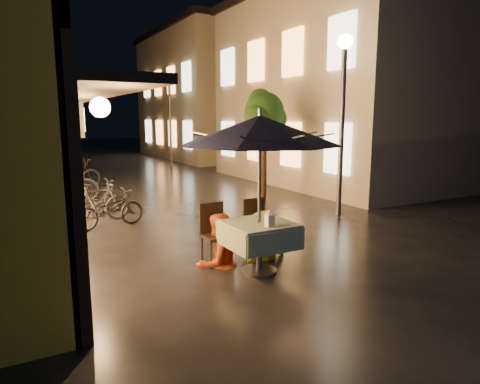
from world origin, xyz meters
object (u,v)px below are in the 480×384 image
streetlamp_near (343,92)px  patio_umbrella (260,130)px  table_lantern (270,217)px  cafe_table (259,235)px  person_yellow (265,212)px  bicycle_0 (109,209)px  person_orange (217,215)px

streetlamp_near → patio_umbrella: (-3.77, -2.47, -0.77)m
table_lantern → streetlamp_near: bearing=36.2°
cafe_table → patio_umbrella: bearing=63.4°
streetlamp_near → cafe_table: bearing=-146.8°
table_lantern → person_yellow: size_ratio=0.16×
streetlamp_near → bicycle_0: 5.92m
table_lantern → person_orange: person_orange is taller
streetlamp_near → bicycle_0: (-5.19, 1.35, -2.51)m
cafe_table → streetlamp_near: bearing=33.2°
streetlamp_near → table_lantern: 5.08m
streetlamp_near → patio_umbrella: bearing=-146.8°
streetlamp_near → cafe_table: (-3.77, -2.47, -2.33)m
patio_umbrella → bicycle_0: size_ratio=1.59×
streetlamp_near → person_yellow: 4.40m
streetlamp_near → bicycle_0: size_ratio=2.74×
cafe_table → table_lantern: table_lantern is taller
streetlamp_near → table_lantern: streetlamp_near is taller
streetlamp_near → table_lantern: size_ratio=16.92×
cafe_table → bicycle_0: (-1.42, 3.82, -0.18)m
cafe_table → person_yellow: 0.72m
cafe_table → person_orange: person_orange is taller
streetlamp_near → bicycle_0: bearing=165.4°
streetlamp_near → person_yellow: (-3.33, -1.93, -2.13)m
person_yellow → cafe_table: bearing=40.3°
table_lantern → person_orange: 0.97m
patio_umbrella → bicycle_0: patio_umbrella is taller
cafe_table → bicycle_0: bearing=110.4°
person_yellow → person_orange: bearing=-13.9°
streetlamp_near → cafe_table: streetlamp_near is taller
cafe_table → person_orange: size_ratio=0.60×
patio_umbrella → table_lantern: size_ratio=9.84×
cafe_table → person_orange: (-0.41, 0.59, 0.24)m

